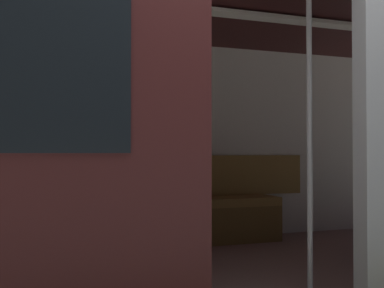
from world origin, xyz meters
name	(u,v)px	position (x,y,z in m)	size (l,w,h in m)	color
train_car	(196,82)	(0.06, -1.28, 1.52)	(6.40, 2.91, 2.28)	silver
bench_seat	(164,211)	(0.00, -2.39, 0.37)	(2.56, 0.44, 0.48)	olive
person_seated	(151,179)	(0.15, -2.34, 0.69)	(0.55, 0.70, 1.21)	#D8CC4C
handbag	(193,190)	(-0.34, -2.47, 0.56)	(0.26, 0.15, 0.17)	brown
book	(112,200)	(0.52, -2.42, 0.49)	(0.15, 0.22, 0.03)	silver
grab_pole_door	(193,134)	(0.41, -0.37, 1.07)	(0.04, 0.04, 2.14)	silver
grab_pole_far	(310,136)	(-0.41, -0.39, 1.07)	(0.04, 0.04, 2.14)	silver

